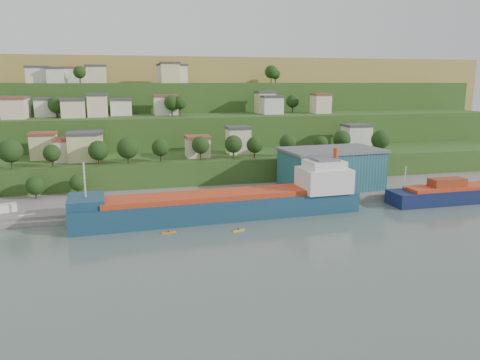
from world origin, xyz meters
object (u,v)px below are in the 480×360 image
object	(u,v)px
cargo_ship_near	(230,205)
caravan	(4,210)
kayak_orange	(169,232)
cargo_ship_far	(477,193)
warehouse	(331,168)

from	to	relation	value
cargo_ship_near	caravan	world-z (taller)	cargo_ship_near
caravan	kayak_orange	bearing A→B (deg)	-47.76
cargo_ship_far	warehouse	size ratio (longest dim) A/B	1.68
cargo_ship_near	cargo_ship_far	xyz separation A→B (m)	(77.77, -1.17, -0.84)
cargo_ship_far	kayak_orange	world-z (taller)	cargo_ship_far
cargo_ship_near	kayak_orange	xyz separation A→B (m)	(-17.30, -10.12, -2.90)
cargo_ship_near	kayak_orange	distance (m)	20.25
warehouse	caravan	distance (m)	96.19
warehouse	cargo_ship_near	bearing A→B (deg)	-159.40
kayak_orange	cargo_ship_far	bearing A→B (deg)	-0.93
caravan	kayak_orange	xyz separation A→B (m)	(41.12, -21.96, -2.39)
cargo_ship_near	caravan	size ratio (longest dim) A/B	12.45
cargo_ship_far	kayak_orange	size ratio (longest dim) A/B	15.23
kayak_orange	warehouse	bearing A→B (deg)	20.37
cargo_ship_near	cargo_ship_far	size ratio (longest dim) A/B	1.43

